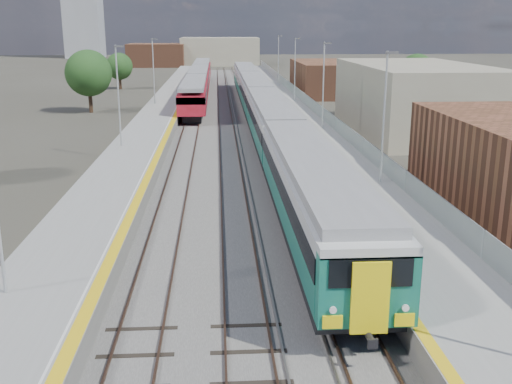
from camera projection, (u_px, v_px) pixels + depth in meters
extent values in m
plane|color=#47443A|center=(245.00, 125.00, 61.81)|extent=(320.00, 320.00, 0.00)
cube|color=#565451|center=(223.00, 121.00, 64.07)|extent=(10.50, 155.00, 0.06)
cube|color=#4C3323|center=(250.00, 117.00, 66.64)|extent=(0.07, 160.00, 0.14)
cube|color=#4C3323|center=(263.00, 117.00, 66.73)|extent=(0.07, 160.00, 0.14)
cube|color=#4C3323|center=(219.00, 117.00, 66.42)|extent=(0.07, 160.00, 0.14)
cube|color=#4C3323|center=(232.00, 117.00, 66.51)|extent=(0.07, 160.00, 0.14)
cube|color=#4C3323|center=(187.00, 117.00, 66.21)|extent=(0.07, 160.00, 0.14)
cube|color=#4C3323|center=(200.00, 117.00, 66.29)|extent=(0.07, 160.00, 0.14)
cube|color=gray|center=(247.00, 117.00, 66.62)|extent=(0.08, 160.00, 0.10)
cube|color=gray|center=(235.00, 117.00, 66.53)|extent=(0.08, 160.00, 0.10)
cube|color=slate|center=(293.00, 116.00, 64.40)|extent=(4.70, 155.00, 1.00)
cube|color=gray|center=(293.00, 111.00, 64.27)|extent=(4.70, 155.00, 0.03)
cube|color=gold|center=(274.00, 111.00, 64.13)|extent=(0.40, 155.00, 0.01)
cube|color=gray|center=(313.00, 106.00, 64.25)|extent=(0.06, 155.00, 1.20)
cylinder|color=#9EA0A3|center=(384.00, 118.00, 34.02)|extent=(0.12, 0.12, 7.50)
cube|color=#4C4C4F|center=(392.00, 53.00, 33.06)|extent=(0.70, 0.18, 0.14)
cylinder|color=#9EA0A3|center=(323.00, 85.00, 53.25)|extent=(0.12, 0.12, 7.50)
cube|color=#4C4C4F|center=(327.00, 43.00, 52.29)|extent=(0.70, 0.18, 0.14)
cylinder|color=#9EA0A3|center=(295.00, 70.00, 72.48)|extent=(0.12, 0.12, 7.50)
cube|color=#4C4C4F|center=(297.00, 39.00, 71.52)|extent=(0.70, 0.18, 0.14)
cylinder|color=#9EA0A3|center=(278.00, 60.00, 91.72)|extent=(0.12, 0.12, 7.50)
cube|color=#4C4C4F|center=(280.00, 36.00, 90.75)|extent=(0.70, 0.18, 0.14)
cube|color=slate|center=(159.00, 117.00, 63.52)|extent=(4.30, 155.00, 1.00)
cube|color=gray|center=(159.00, 113.00, 63.39)|extent=(4.30, 155.00, 0.03)
cube|color=gold|center=(177.00, 112.00, 63.50)|extent=(0.45, 155.00, 0.01)
cube|color=silver|center=(174.00, 112.00, 63.48)|extent=(0.08, 155.00, 0.01)
cylinder|color=#9EA0A3|center=(118.00, 97.00, 44.52)|extent=(0.12, 0.12, 7.50)
cube|color=#4C4C4F|center=(119.00, 46.00, 43.56)|extent=(0.70, 0.18, 0.14)
cylinder|color=#9EA0A3|center=(154.00, 71.00, 69.52)|extent=(0.12, 0.12, 7.50)
cube|color=#4C4C4F|center=(154.00, 39.00, 68.56)|extent=(0.70, 0.18, 0.14)
cube|color=gray|center=(415.00, 98.00, 57.13)|extent=(11.00, 22.00, 6.40)
cube|color=brown|center=(324.00, 78.00, 88.90)|extent=(8.00, 18.00, 4.80)
cube|color=gray|center=(220.00, 51.00, 156.91)|extent=(20.00, 14.00, 7.00)
cube|color=brown|center=(157.00, 55.00, 151.31)|extent=(14.00, 12.00, 5.60)
cube|color=black|center=(311.00, 220.00, 28.44)|extent=(2.93, 20.98, 0.49)
cube|color=#125D56|center=(311.00, 203.00, 28.21)|extent=(3.03, 20.98, 1.23)
cube|color=black|center=(312.00, 183.00, 27.95)|extent=(3.10, 20.98, 0.84)
cube|color=silver|center=(312.00, 169.00, 27.77)|extent=(3.03, 20.98, 0.52)
cube|color=gray|center=(312.00, 159.00, 27.65)|extent=(2.69, 20.98, 0.43)
cube|color=black|center=(271.00, 138.00, 49.10)|extent=(2.93, 20.98, 0.49)
cube|color=#125D56|center=(271.00, 128.00, 48.87)|extent=(3.03, 20.98, 1.23)
cube|color=black|center=(271.00, 116.00, 48.61)|extent=(3.10, 20.98, 0.84)
cube|color=silver|center=(271.00, 108.00, 48.43)|extent=(3.03, 20.98, 0.52)
cube|color=gray|center=(271.00, 102.00, 48.31)|extent=(2.69, 20.98, 0.43)
cube|color=black|center=(255.00, 105.00, 69.76)|extent=(2.93, 20.98, 0.49)
cube|color=#125D56|center=(255.00, 98.00, 69.53)|extent=(3.03, 20.98, 1.23)
cube|color=black|center=(255.00, 89.00, 69.27)|extent=(3.10, 20.98, 0.84)
cube|color=silver|center=(255.00, 84.00, 69.09)|extent=(3.03, 20.98, 0.52)
cube|color=gray|center=(255.00, 80.00, 68.97)|extent=(2.69, 20.98, 0.43)
cube|color=black|center=(246.00, 87.00, 90.41)|extent=(2.93, 20.98, 0.49)
cube|color=#125D56|center=(246.00, 81.00, 90.18)|extent=(3.03, 20.98, 1.23)
cube|color=black|center=(246.00, 75.00, 89.92)|extent=(3.10, 20.98, 0.84)
cube|color=silver|center=(246.00, 70.00, 89.75)|extent=(3.03, 20.98, 0.52)
cube|color=gray|center=(246.00, 67.00, 89.63)|extent=(2.69, 20.98, 0.43)
cube|color=#125D56|center=(367.00, 289.00, 17.73)|extent=(3.01, 0.65, 2.26)
cube|color=black|center=(371.00, 273.00, 17.24)|extent=(2.47, 0.06, 0.86)
cube|color=yellow|center=(370.00, 298.00, 17.38)|extent=(1.13, 0.11, 2.26)
cube|color=black|center=(195.00, 110.00, 69.55)|extent=(1.96, 16.69, 0.68)
cube|color=maroon|center=(194.00, 95.00, 69.12)|extent=(2.89, 19.64, 2.07)
cube|color=black|center=(194.00, 91.00, 68.98)|extent=(2.96, 19.64, 0.72)
cube|color=gray|center=(194.00, 82.00, 68.70)|extent=(2.58, 19.64, 0.41)
cube|color=black|center=(199.00, 91.00, 88.92)|extent=(1.96, 16.69, 0.68)
cube|color=maroon|center=(199.00, 80.00, 88.48)|extent=(2.89, 19.64, 2.07)
cube|color=black|center=(199.00, 77.00, 88.34)|extent=(2.96, 19.64, 0.72)
cube|color=gray|center=(199.00, 70.00, 88.07)|extent=(2.58, 19.64, 0.41)
cube|color=black|center=(202.00, 80.00, 108.28)|extent=(1.96, 16.69, 0.68)
cube|color=maroon|center=(202.00, 71.00, 107.84)|extent=(2.89, 19.64, 2.07)
cube|color=black|center=(202.00, 68.00, 107.71)|extent=(2.96, 19.64, 0.72)
cube|color=gray|center=(202.00, 62.00, 107.43)|extent=(2.58, 19.64, 0.41)
cylinder|color=#382619|center=(91.00, 102.00, 70.30)|extent=(0.44, 0.44, 2.54)
sphere|color=#214018|center=(89.00, 73.00, 69.42)|extent=(5.36, 5.36, 5.36)
cylinder|color=#382619|center=(120.00, 83.00, 96.67)|extent=(0.44, 0.44, 2.02)
sphere|color=#214018|center=(119.00, 66.00, 95.96)|extent=(4.26, 4.26, 4.26)
cylinder|color=#382619|center=(415.00, 95.00, 78.91)|extent=(0.44, 0.44, 2.24)
sphere|color=#214018|center=(416.00, 72.00, 78.12)|extent=(4.74, 4.74, 4.74)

